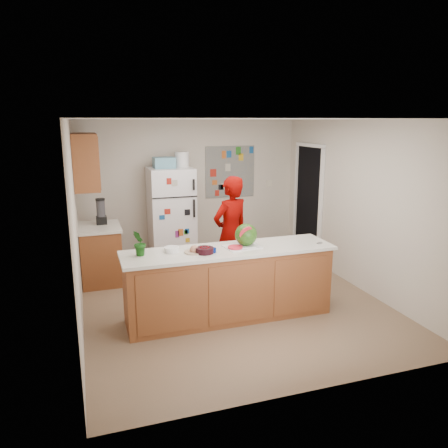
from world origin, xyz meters
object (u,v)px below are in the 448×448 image
object	(u,v)px
person	(231,234)
cherry_bowl	(205,250)
refrigerator	(171,217)
watermelon	(246,235)

from	to	relation	value
person	cherry_bowl	world-z (taller)	person
refrigerator	watermelon	world-z (taller)	refrigerator
person	cherry_bowl	bearing A→B (deg)	34.11
person	watermelon	xyz separation A→B (m)	(-0.11, -0.91, 0.22)
person	cherry_bowl	xyz separation A→B (m)	(-0.69, -1.03, 0.10)
watermelon	refrigerator	bearing A→B (deg)	101.79
watermelon	cherry_bowl	distance (m)	0.60
watermelon	person	bearing A→B (deg)	83.12
cherry_bowl	person	bearing A→B (deg)	56.22
refrigerator	cherry_bowl	distance (m)	2.46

